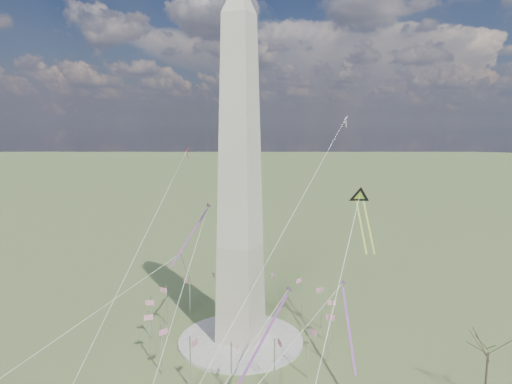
% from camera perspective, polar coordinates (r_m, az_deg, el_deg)
% --- Properties ---
extents(ground, '(2000.00, 2000.00, 0.00)m').
position_cam_1_polar(ground, '(139.09, -1.90, -18.17)').
color(ground, '#455B2D').
rests_on(ground, ground).
extents(plaza, '(36.00, 36.00, 0.80)m').
position_cam_1_polar(plaza, '(138.91, -1.91, -18.03)').
color(plaza, beige).
rests_on(plaza, ground).
extents(washington_monument, '(15.56, 15.56, 100.00)m').
position_cam_1_polar(washington_monument, '(125.02, -2.01, 1.85)').
color(washington_monument, '#A9A28D').
rests_on(washington_monument, plaza).
extents(flagpole_ring, '(54.40, 54.40, 13.00)m').
position_cam_1_polar(flagpole_ring, '(135.96, -1.92, -15.44)').
color(flagpole_ring, silver).
rests_on(flagpole_ring, ground).
extents(tree_near, '(10.10, 10.10, 17.68)m').
position_cam_1_polar(tree_near, '(119.73, 27.06, -17.10)').
color(tree_near, '#45332A').
rests_on(tree_near, ground).
extents(kite_delta_black, '(11.32, 18.24, 15.05)m').
position_cam_1_polar(kite_delta_black, '(130.74, 12.90, -0.97)').
color(kite_delta_black, black).
rests_on(kite_delta_black, ground).
extents(kite_diamond_purple, '(1.90, 2.84, 8.61)m').
position_cam_1_polar(kite_diamond_purple, '(144.41, -9.07, -7.72)').
color(kite_diamond_purple, '#371768').
rests_on(kite_diamond_purple, ground).
extents(kite_streamer_left, '(4.16, 21.86, 15.03)m').
position_cam_1_polar(kite_streamer_left, '(105.40, 2.02, -15.87)').
color(kite_streamer_left, '#E54224').
rests_on(kite_streamer_left, ground).
extents(kite_streamer_mid, '(2.02, 21.46, 14.74)m').
position_cam_1_polar(kite_streamer_mid, '(136.13, -7.50, -4.25)').
color(kite_streamer_mid, '#E54224').
rests_on(kite_streamer_mid, ground).
extents(kite_streamer_right, '(10.01, 20.76, 15.16)m').
position_cam_1_polar(kite_streamer_right, '(122.55, 11.28, -14.54)').
color(kite_streamer_right, '#E54224').
rests_on(kite_streamer_right, ground).
extents(kite_small_red, '(1.53, 1.37, 4.18)m').
position_cam_1_polar(kite_small_red, '(168.03, -8.59, 5.13)').
color(kite_small_red, red).
rests_on(kite_small_red, ground).
extents(kite_small_white, '(1.49, 1.32, 4.03)m').
position_cam_1_polar(kite_small_white, '(165.77, 11.20, 8.95)').
color(kite_small_white, white).
rests_on(kite_small_white, ground).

